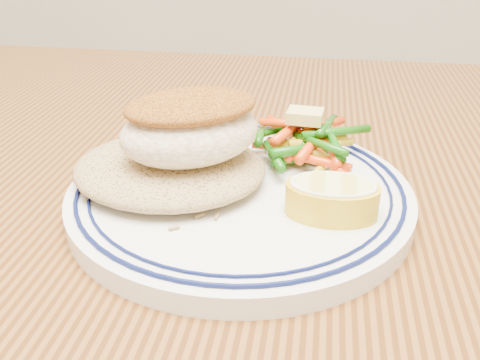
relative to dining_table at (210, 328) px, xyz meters
name	(u,v)px	position (x,y,z in m)	size (l,w,h in m)	color
dining_table	(210,328)	(0.00, 0.00, 0.00)	(1.50, 0.90, 0.75)	#4F2B0F
plate	(240,193)	(0.02, 0.03, 0.11)	(0.24, 0.24, 0.02)	white
rice_pilaf	(170,164)	(-0.03, 0.03, 0.13)	(0.14, 0.12, 0.03)	#9A7C4D
fish_fillet	(190,126)	(-0.01, 0.02, 0.16)	(0.12, 0.11, 0.05)	#EFE3C5
vegetable_pile	(305,142)	(0.06, 0.08, 0.13)	(0.11, 0.10, 0.03)	#15570A
butter_pat	(305,116)	(0.06, 0.09, 0.14)	(0.03, 0.02, 0.01)	#EDD974
lemon_wedge	(332,197)	(0.08, 0.00, 0.12)	(0.06, 0.06, 0.02)	yellow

